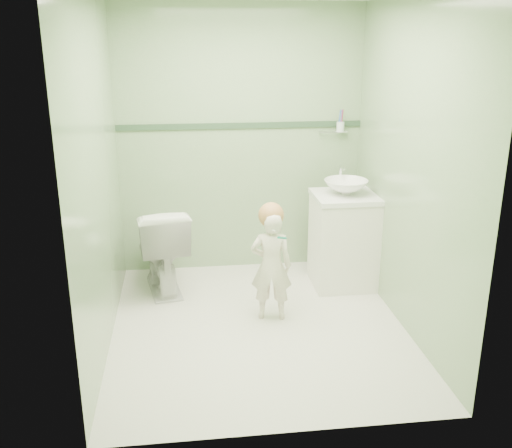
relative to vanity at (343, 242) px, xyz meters
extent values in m
plane|color=silver|center=(-0.84, -0.70, -0.40)|extent=(2.50, 2.50, 0.00)
cube|color=#88AE7B|center=(-0.84, 0.55, 0.80)|extent=(2.20, 0.04, 2.40)
cube|color=#88AE7B|center=(-0.84, -1.95, 0.80)|extent=(2.20, 0.04, 2.40)
cube|color=#88AE7B|center=(-1.94, -0.70, 0.80)|extent=(0.04, 2.50, 2.40)
cube|color=#88AE7B|center=(0.26, -0.70, 0.80)|extent=(0.04, 2.50, 2.40)
cube|color=#2F4A32|center=(-0.84, 0.54, 0.95)|extent=(2.20, 0.02, 0.05)
cube|color=white|center=(0.00, 0.00, 0.00)|extent=(0.52, 0.50, 0.80)
cube|color=white|center=(0.00, 0.00, 0.41)|extent=(0.54, 0.52, 0.04)
imported|color=white|center=(0.00, 0.00, 0.49)|extent=(0.37, 0.37, 0.13)
cylinder|color=silver|center=(0.00, 0.20, 0.55)|extent=(0.03, 0.03, 0.18)
cylinder|color=silver|center=(0.00, 0.15, 0.63)|extent=(0.02, 0.12, 0.02)
cylinder|color=silver|center=(0.00, 0.50, 0.88)|extent=(0.26, 0.02, 0.02)
cylinder|color=silver|center=(0.06, 0.48, 0.93)|extent=(0.07, 0.07, 0.09)
cylinder|color=purple|center=(0.06, 0.47, 1.00)|extent=(0.01, 0.01, 0.17)
cylinder|color=#E13C32|center=(0.07, 0.49, 1.00)|extent=(0.01, 0.01, 0.17)
cylinder|color=blue|center=(0.05, 0.47, 1.00)|extent=(0.01, 0.01, 0.17)
imported|color=white|center=(-1.58, 0.10, -0.02)|extent=(0.54, 0.81, 0.76)
imported|color=beige|center=(-0.72, -0.56, 0.04)|extent=(0.35, 0.26, 0.87)
sphere|color=#B67C47|center=(-0.72, -0.53, 0.44)|extent=(0.19, 0.19, 0.19)
cylinder|color=#0E816A|center=(-0.67, -0.70, 0.31)|extent=(0.09, 0.12, 0.06)
cube|color=white|center=(-0.72, -0.64, 0.35)|extent=(0.03, 0.03, 0.02)
camera|label=1|loc=(-1.36, -4.65, 1.75)|focal=40.82mm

